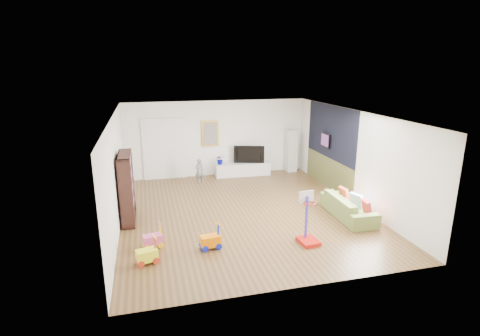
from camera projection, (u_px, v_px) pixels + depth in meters
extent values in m
cube|color=brown|center=(244.00, 212.00, 10.31)|extent=(6.50, 7.50, 0.00)
cube|color=white|center=(244.00, 114.00, 9.59)|extent=(6.50, 7.50, 0.00)
cube|color=white|center=(217.00, 138.00, 13.45)|extent=(6.50, 0.00, 2.70)
cube|color=white|center=(299.00, 219.00, 6.45)|extent=(6.50, 0.00, 2.70)
cube|color=silver|center=(116.00, 173.00, 9.18)|extent=(0.00, 7.50, 2.70)
cube|color=white|center=(353.00, 157.00, 10.72)|extent=(0.00, 7.50, 2.70)
cube|color=black|center=(331.00, 132.00, 11.89)|extent=(0.01, 3.20, 1.70)
cube|color=brown|center=(328.00, 173.00, 12.25)|extent=(0.01, 3.20, 1.00)
cube|color=white|center=(164.00, 150.00, 13.04)|extent=(1.45, 0.06, 2.10)
cube|color=gold|center=(210.00, 133.00, 13.30)|extent=(0.62, 0.06, 0.92)
cube|color=#7F3F8C|center=(325.00, 140.00, 12.14)|extent=(0.04, 0.56, 0.46)
cube|color=silver|center=(242.00, 169.00, 13.65)|extent=(2.01, 0.55, 0.47)
cube|color=silver|center=(291.00, 151.00, 14.04)|extent=(0.38, 0.38, 1.59)
cube|color=#321A15|center=(127.00, 188.00, 9.53)|extent=(0.33, 1.22, 1.78)
imported|color=olive|center=(348.00, 207.00, 9.93)|extent=(0.83, 1.96, 0.56)
cube|color=#B6180F|center=(310.00, 219.00, 8.35)|extent=(0.46, 0.54, 1.21)
cube|color=#F8FB26|center=(147.00, 251.00, 7.58)|extent=(0.47, 0.35, 0.57)
cube|color=#FF7E00|center=(210.00, 237.00, 8.19)|extent=(0.46, 0.31, 0.58)
cube|color=#DD5090|center=(152.00, 236.00, 8.24)|extent=(0.46, 0.33, 0.56)
imported|color=slate|center=(199.00, 171.00, 12.69)|extent=(0.36, 0.30, 0.86)
imported|color=black|center=(249.00, 154.00, 13.61)|extent=(1.10, 0.45, 0.64)
imported|color=#03098B|center=(220.00, 159.00, 13.35)|extent=(0.36, 0.33, 0.37)
cube|color=#B4292B|center=(367.00, 207.00, 9.45)|extent=(0.14, 0.37, 0.36)
cube|color=white|center=(357.00, 200.00, 9.92)|extent=(0.21, 0.40, 0.38)
cube|color=#AC4025|center=(344.00, 194.00, 10.42)|extent=(0.12, 0.37, 0.36)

